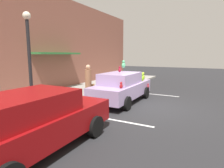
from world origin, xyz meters
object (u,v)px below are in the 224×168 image
(teddy_bear_on_sidewalk, at_px, (93,89))
(street_lamp_post, at_px, (29,54))
(parked_sedan_behind, at_px, (33,121))
(plush_covered_car, at_px, (122,87))
(pedestrian_walking_past, at_px, (88,82))

(teddy_bear_on_sidewalk, bearing_deg, street_lamp_post, -177.06)
(teddy_bear_on_sidewalk, bearing_deg, parked_sedan_behind, -159.83)
(plush_covered_car, height_order, parked_sedan_behind, plush_covered_car)
(plush_covered_car, bearing_deg, parked_sedan_behind, -178.07)
(plush_covered_car, xyz_separation_m, street_lamp_post, (-4.12, 1.79, 1.69))
(teddy_bear_on_sidewalk, relative_size, pedestrian_walking_past, 0.35)
(plush_covered_car, distance_m, teddy_bear_on_sidewalk, 2.08)
(plush_covered_car, relative_size, pedestrian_walking_past, 2.46)
(street_lamp_post, distance_m, pedestrian_walking_past, 4.11)
(parked_sedan_behind, bearing_deg, street_lamp_post, 51.31)
(teddy_bear_on_sidewalk, xyz_separation_m, street_lamp_post, (-4.43, -0.23, 2.06))
(teddy_bear_on_sidewalk, distance_m, pedestrian_walking_past, 0.83)
(parked_sedan_behind, height_order, teddy_bear_on_sidewalk, parked_sedan_behind)
(pedestrian_walking_past, bearing_deg, teddy_bear_on_sidewalk, 10.11)
(parked_sedan_behind, xyz_separation_m, street_lamp_post, (1.59, 1.99, 1.70))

